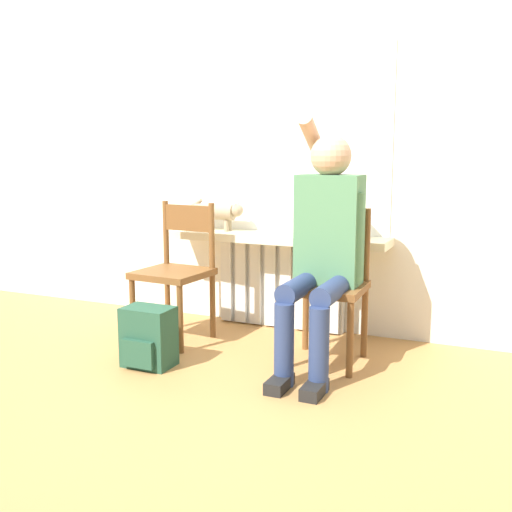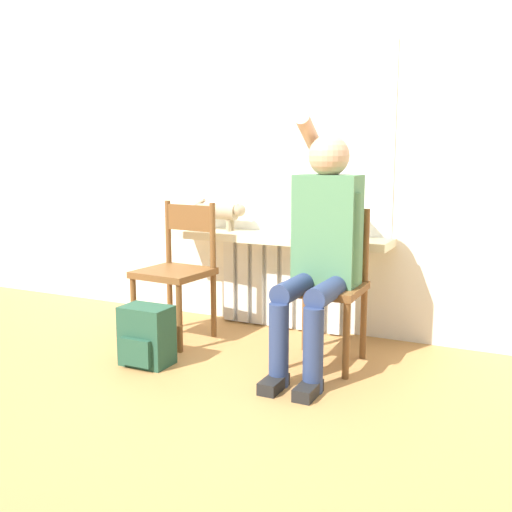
{
  "view_description": "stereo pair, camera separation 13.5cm",
  "coord_description": "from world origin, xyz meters",
  "px_view_note": "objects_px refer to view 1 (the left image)",
  "views": [
    {
      "loc": [
        1.42,
        -2.45,
        1.14
      ],
      "look_at": [
        0.0,
        0.76,
        0.54
      ],
      "focal_mm": 42.0,
      "sensor_mm": 36.0,
      "label": 1
    },
    {
      "loc": [
        1.54,
        -2.39,
        1.14
      ],
      "look_at": [
        0.0,
        0.76,
        0.54
      ],
      "focal_mm": 42.0,
      "sensor_mm": 36.0,
      "label": 2
    }
  ],
  "objects_px": {
    "person": "(325,240)",
    "cat": "(217,212)",
    "chair_left": "(176,269)",
    "chair_right": "(329,283)",
    "backpack": "(148,338)"
  },
  "relations": [
    {
      "from": "person",
      "to": "chair_left",
      "type": "bearing_deg",
      "value": 174.02
    },
    {
      "from": "person",
      "to": "cat",
      "type": "relative_size",
      "value": 2.82
    },
    {
      "from": "backpack",
      "to": "chair_left",
      "type": "bearing_deg",
      "value": 102.85
    },
    {
      "from": "chair_left",
      "to": "cat",
      "type": "xyz_separation_m",
      "value": [
        0.07,
        0.42,
        0.32
      ]
    },
    {
      "from": "chair_left",
      "to": "person",
      "type": "distance_m",
      "value": 1.01
    },
    {
      "from": "person",
      "to": "cat",
      "type": "height_order",
      "value": "person"
    },
    {
      "from": "person",
      "to": "backpack",
      "type": "xyz_separation_m",
      "value": [
        -0.86,
        -0.38,
        -0.53
      ]
    },
    {
      "from": "person",
      "to": "cat",
      "type": "bearing_deg",
      "value": 150.1
    },
    {
      "from": "chair_left",
      "to": "person",
      "type": "relative_size",
      "value": 0.62
    },
    {
      "from": "backpack",
      "to": "cat",
      "type": "bearing_deg",
      "value": 92.61
    },
    {
      "from": "chair_left",
      "to": "backpack",
      "type": "bearing_deg",
      "value": -72.64
    },
    {
      "from": "cat",
      "to": "backpack",
      "type": "bearing_deg",
      "value": -87.39
    },
    {
      "from": "chair_right",
      "to": "cat",
      "type": "height_order",
      "value": "cat"
    },
    {
      "from": "chair_left",
      "to": "cat",
      "type": "distance_m",
      "value": 0.53
    },
    {
      "from": "chair_right",
      "to": "backpack",
      "type": "distance_m",
      "value": 1.03
    }
  ]
}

